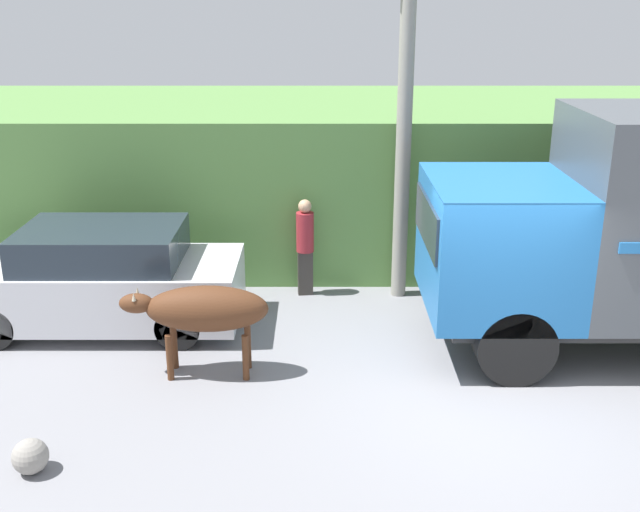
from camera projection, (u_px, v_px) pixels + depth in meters
name	position (u px, v px, depth m)	size (l,w,h in m)	color
ground_plane	(489.00, 400.00, 9.57)	(60.00, 60.00, 0.00)	gray
hillside_embankment	(424.00, 172.00, 15.45)	(32.00, 5.57, 2.90)	#568442
building_backdrop	(151.00, 194.00, 14.31)	(4.93, 2.70, 2.60)	#C6B793
brown_cow	(204.00, 310.00, 9.94)	(1.98, 0.62, 1.27)	#512D19
parked_suv	(99.00, 279.00, 11.47)	(4.34, 1.81, 1.61)	silver
pedestrian_on_hill	(305.00, 242.00, 12.69)	(0.33, 0.33, 1.69)	#38332D
utility_pole	(405.00, 112.00, 11.95)	(0.90, 0.25, 6.06)	gray
roadside_rock	(30.00, 456.00, 8.06)	(0.39, 0.39, 0.39)	gray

